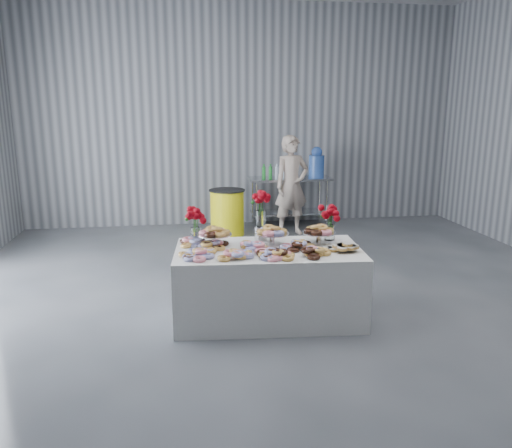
# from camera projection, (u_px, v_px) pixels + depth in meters

# --- Properties ---
(ground) EXTENTS (9.00, 9.00, 0.00)m
(ground) POSITION_uv_depth(u_px,v_px,m) (298.00, 317.00, 5.28)
(ground) COLOR #383B40
(ground) RESTS_ON ground
(room_walls) EXTENTS (8.04, 9.04, 4.02)m
(room_walls) POSITION_uv_depth(u_px,v_px,m) (273.00, 56.00, 4.69)
(room_walls) COLOR gray
(room_walls) RESTS_ON ground
(display_table) EXTENTS (1.97, 1.15, 0.75)m
(display_table) POSITION_uv_depth(u_px,v_px,m) (268.00, 283.00, 5.20)
(display_table) COLOR white
(display_table) RESTS_ON ground
(prep_table) EXTENTS (1.50, 0.60, 0.90)m
(prep_table) POSITION_uv_depth(u_px,v_px,m) (289.00, 193.00, 9.20)
(prep_table) COLOR silver
(prep_table) RESTS_ON ground
(donut_mounds) EXTENTS (1.86, 0.94, 0.09)m
(donut_mounds) POSITION_uv_depth(u_px,v_px,m) (269.00, 246.00, 5.05)
(donut_mounds) COLOR #D79A4E
(donut_mounds) RESTS_ON display_table
(cake_stand_left) EXTENTS (0.36, 0.36, 0.17)m
(cake_stand_left) POSITION_uv_depth(u_px,v_px,m) (215.00, 233.00, 5.19)
(cake_stand_left) COLOR silver
(cake_stand_left) RESTS_ON display_table
(cake_stand_mid) EXTENTS (0.36, 0.36, 0.17)m
(cake_stand_mid) POSITION_uv_depth(u_px,v_px,m) (272.00, 232.00, 5.23)
(cake_stand_mid) COLOR silver
(cake_stand_mid) RESTS_ON display_table
(cake_stand_right) EXTENTS (0.36, 0.36, 0.17)m
(cake_stand_right) POSITION_uv_depth(u_px,v_px,m) (319.00, 231.00, 5.26)
(cake_stand_right) COLOR silver
(cake_stand_right) RESTS_ON display_table
(danish_pile) EXTENTS (0.48, 0.48, 0.11)m
(danish_pile) POSITION_uv_depth(u_px,v_px,m) (344.00, 246.00, 5.01)
(danish_pile) COLOR silver
(danish_pile) RESTS_ON display_table
(bouquet_left) EXTENTS (0.26, 0.26, 0.42)m
(bouquet_left) POSITION_uv_depth(u_px,v_px,m) (195.00, 217.00, 5.23)
(bouquet_left) COLOR white
(bouquet_left) RESTS_ON display_table
(bouquet_right) EXTENTS (0.26, 0.26, 0.42)m
(bouquet_right) POSITION_uv_depth(u_px,v_px,m) (330.00, 213.00, 5.38)
(bouquet_right) COLOR white
(bouquet_right) RESTS_ON display_table
(bouquet_center) EXTENTS (0.26, 0.26, 0.57)m
(bouquet_center) POSITION_uv_depth(u_px,v_px,m) (261.00, 206.00, 5.36)
(bouquet_center) COLOR silver
(bouquet_center) RESTS_ON display_table
(water_jug) EXTENTS (0.28, 0.28, 0.55)m
(water_jug) POSITION_uv_depth(u_px,v_px,m) (317.00, 163.00, 9.15)
(water_jug) COLOR #4071D9
(water_jug) RESTS_ON prep_table
(drink_bottles) EXTENTS (0.54, 0.08, 0.27)m
(drink_bottles) POSITION_uv_depth(u_px,v_px,m) (274.00, 171.00, 8.96)
(drink_bottles) COLOR #268C33
(drink_bottles) RESTS_ON prep_table
(person) EXTENTS (0.70, 0.55, 1.70)m
(person) POSITION_uv_depth(u_px,v_px,m) (292.00, 186.00, 8.51)
(person) COLOR #CC8C93
(person) RESTS_ON ground
(trash_barrel) EXTENTS (0.62, 0.62, 0.79)m
(trash_barrel) POSITION_uv_depth(u_px,v_px,m) (227.00, 212.00, 8.56)
(trash_barrel) COLOR yellow
(trash_barrel) RESTS_ON ground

